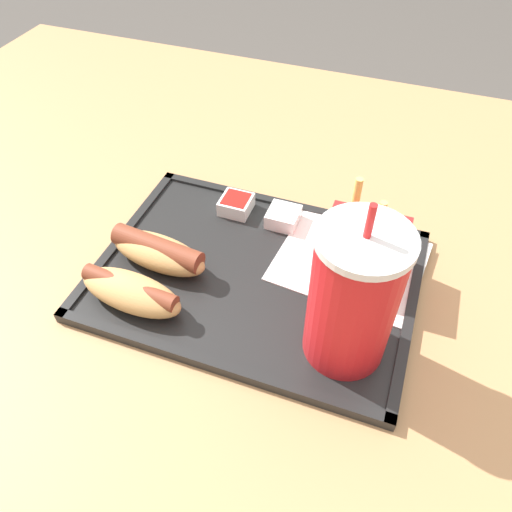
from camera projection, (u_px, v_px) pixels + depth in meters
ground_plane at (254, 480)px, 1.15m from camera, size 8.00×8.00×0.00m
dining_table at (254, 406)px, 0.89m from camera, size 1.49×1.14×0.72m
food_tray at (256, 275)px, 0.62m from camera, size 0.39×0.29×0.01m
paper_napkin at (350, 261)px, 0.63m from camera, size 0.19×0.17×0.00m
soda_cup at (353, 298)px, 0.48m from camera, size 0.09×0.09×0.20m
hot_dog_far at (131, 292)px, 0.57m from camera, size 0.13×0.06×0.04m
hot_dog_near at (158, 252)px, 0.61m from camera, size 0.13×0.06×0.04m
fries_carton at (363, 250)px, 0.59m from camera, size 0.09×0.08×0.12m
sauce_cup_mayo at (283, 217)px, 0.68m from camera, size 0.04×0.04×0.02m
sauce_cup_ketchup at (236, 204)px, 0.69m from camera, size 0.04×0.04×0.02m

